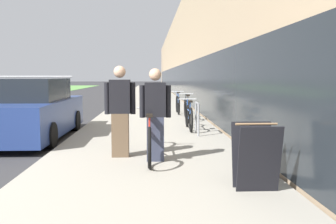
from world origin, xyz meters
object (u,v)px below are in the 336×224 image
cruiser_bike_farthest (178,104)px  bike_rack_hoop (197,115)px  person_bystander (120,111)px  cruiser_bike_nearest (189,117)px  tandem_bicycle (150,137)px  parked_sedan_curbside (30,111)px  sandwich_board_sign (256,156)px  cruiser_bike_middle (187,109)px  person_rider (155,115)px

cruiser_bike_farthest → bike_rack_hoop: bearing=-89.0°
person_bystander → cruiser_bike_nearest: 3.91m
bike_rack_hoop → tandem_bicycle: bearing=-115.1°
cruiser_bike_farthest → parked_sedan_curbside: parked_sedan_curbside is taller
bike_rack_hoop → sandwich_board_sign: size_ratio=0.94×
bike_rack_hoop → cruiser_bike_middle: (0.07, 3.45, -0.13)m
person_bystander → cruiser_bike_farthest: bearing=78.3°
tandem_bicycle → parked_sedan_curbside: 4.20m
cruiser_bike_nearest → person_bystander: bearing=-115.3°
cruiser_bike_middle → tandem_bicycle: bearing=-102.1°
sandwich_board_sign → cruiser_bike_middle: bearing=90.9°
cruiser_bike_nearest → parked_sedan_curbside: size_ratio=0.37×
parked_sedan_curbside → person_rider: bearing=-44.5°
bike_rack_hoop → parked_sedan_curbside: parked_sedan_curbside is taller
sandwich_board_sign → parked_sedan_curbside: size_ratio=0.19×
parked_sedan_curbside → person_bystander: bearing=-47.4°
tandem_bicycle → person_bystander: 0.74m
person_rider → parked_sedan_curbside: (-3.20, 3.15, -0.22)m
sandwich_board_sign → cruiser_bike_farthest: bearing=91.7°
cruiser_bike_middle → parked_sedan_curbside: size_ratio=0.38×
cruiser_bike_middle → sandwich_board_sign: bearing=-89.1°
cruiser_bike_nearest → person_rider: bearing=-104.5°
person_rider → parked_sedan_curbside: 4.50m
sandwich_board_sign → bike_rack_hoop: bearing=92.4°
person_rider → parked_sedan_curbside: size_ratio=0.35×
cruiser_bike_farthest → parked_sedan_curbside: size_ratio=0.35×
person_bystander → cruiser_bike_middle: bearing=72.9°
bike_rack_hoop → sandwich_board_sign: 4.71m
parked_sedan_curbside → cruiser_bike_nearest: bearing=9.9°
tandem_bicycle → bike_rack_hoop: tandem_bicycle is taller
bike_rack_hoop → parked_sedan_curbside: size_ratio=0.18×
bike_rack_hoop → cruiser_bike_farthest: cruiser_bike_farthest is taller
person_rider → bike_rack_hoop: size_ratio=1.95×
bike_rack_hoop → person_rider: bearing=-110.9°
cruiser_bike_nearest → tandem_bicycle: bearing=-107.3°
bike_rack_hoop → cruiser_bike_middle: cruiser_bike_middle is taller
parked_sedan_curbside → cruiser_bike_middle: bearing=36.3°
tandem_bicycle → cruiser_bike_farthest: (1.12, 8.12, 0.00)m
tandem_bicycle → sandwich_board_sign: size_ratio=2.83×
cruiser_bike_farthest → cruiser_bike_nearest: bearing=-90.2°
cruiser_bike_nearest → sandwich_board_sign: 5.67m
cruiser_bike_middle → person_rider: bearing=-100.6°
tandem_bicycle → person_rider: person_rider is taller
person_bystander → bike_rack_hoop: size_ratio=2.02×
bike_rack_hoop → cruiser_bike_middle: size_ratio=0.48×
bike_rack_hoop → parked_sedan_curbside: bearing=177.0°
bike_rack_hoop → sandwich_board_sign: sandwich_board_sign is taller
cruiser_bike_nearest → sandwich_board_sign: bearing=-86.8°
tandem_bicycle → parked_sedan_curbside: parked_sedan_curbside is taller
tandem_bicycle → cruiser_bike_nearest: size_ratio=1.45×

